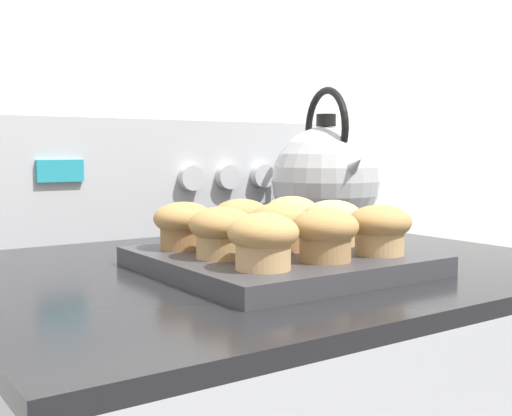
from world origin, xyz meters
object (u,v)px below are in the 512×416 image
(muffin_r0_c2, at_px, (380,228))
(muffin_r1_c1, at_px, (279,225))
(muffin_pan, at_px, (279,261))
(muffin_r2_c0, at_px, (183,224))
(muffin_r2_c2, at_px, (292,216))
(tea_kettle, at_px, (326,179))
(muffin_r0_c1, at_px, (325,233))
(muffin_r2_c1, at_px, (241,220))
(muffin_r1_c0, at_px, (221,231))
(muffin_r1_c2, at_px, (333,221))
(muffin_r0_c0, at_px, (263,239))

(muffin_r0_c2, bearing_deg, muffin_r1_c1, 131.98)
(muffin_pan, relative_size, muffin_r2_c0, 4.00)
(muffin_pan, xyz_separation_m, muffin_r1_c1, (0.00, 0.00, 0.04))
(muffin_r2_c2, height_order, tea_kettle, tea_kettle)
(muffin_pan, xyz_separation_m, muffin_r0_c1, (0.00, -0.08, 0.04))
(muffin_r2_c0, relative_size, muffin_r2_c1, 1.00)
(muffin_r0_c1, xyz_separation_m, tea_kettle, (0.25, 0.29, 0.04))
(muffin_r1_c1, bearing_deg, muffin_r0_c2, -48.02)
(muffin_r1_c0, height_order, muffin_r2_c2, same)
(muffin_r0_c2, height_order, muffin_r1_c2, same)
(muffin_r0_c0, relative_size, muffin_r1_c2, 1.00)
(muffin_r0_c1, relative_size, muffin_r0_c2, 1.00)
(muffin_r2_c1, bearing_deg, muffin_r1_c1, -87.64)
(muffin_pan, xyz_separation_m, tea_kettle, (0.25, 0.21, 0.08))
(muffin_r0_c1, xyz_separation_m, muffin_r1_c1, (0.00, 0.08, 0.00))
(muffin_r0_c2, xyz_separation_m, muffin_r2_c1, (-0.08, 0.16, 0.00))
(muffin_pan, xyz_separation_m, muffin_r1_c0, (-0.08, -0.00, 0.04))
(muffin_r1_c2, bearing_deg, muffin_r1_c0, -178.66)
(muffin_r1_c1, xyz_separation_m, muffin_r2_c2, (0.08, 0.08, 0.00))
(muffin_r0_c2, relative_size, muffin_r1_c1, 1.00)
(muffin_pan, xyz_separation_m, muffin_r2_c1, (-0.00, 0.08, 0.04))
(muffin_r0_c0, distance_m, muffin_r0_c1, 0.08)
(muffin_r0_c0, relative_size, muffin_r2_c2, 1.00)
(tea_kettle, bearing_deg, muffin_r2_c1, -152.71)
(muffin_r1_c2, height_order, muffin_r2_c2, same)
(muffin_r1_c1, bearing_deg, muffin_r1_c0, -176.17)
(muffin_r0_c1, distance_m, muffin_r0_c2, 0.08)
(muffin_r2_c1, relative_size, tea_kettle, 0.29)
(muffin_r1_c1, bearing_deg, muffin_r2_c0, 138.14)
(muffin_r1_c2, bearing_deg, muffin_r2_c0, 154.74)
(muffin_r0_c0, bearing_deg, muffin_r1_c0, 89.43)
(muffin_r0_c2, relative_size, tea_kettle, 0.29)
(muffin_r0_c1, relative_size, muffin_r2_c0, 1.00)
(muffin_r0_c2, bearing_deg, muffin_r0_c1, 178.44)
(muffin_r2_c0, bearing_deg, muffin_r0_c2, -44.94)
(muffin_r1_c0, relative_size, muffin_r2_c0, 1.00)
(tea_kettle, bearing_deg, muffin_pan, -140.13)
(muffin_r0_c2, distance_m, tea_kettle, 0.34)
(tea_kettle, bearing_deg, muffin_r2_c0, -158.73)
(muffin_r0_c0, distance_m, tea_kettle, 0.45)
(muffin_r0_c1, bearing_deg, muffin_r1_c2, 44.87)
(muffin_r1_c0, xyz_separation_m, muffin_r1_c2, (0.17, 0.00, 0.00))
(muffin_r0_c1, relative_size, muffin_r1_c1, 1.00)
(muffin_r0_c0, distance_m, muffin_r2_c2, 0.23)
(muffin_r0_c2, bearing_deg, muffin_r1_c2, 87.53)
(tea_kettle, bearing_deg, muffin_r2_c2, -143.02)
(muffin_r0_c0, xyz_separation_m, muffin_r2_c1, (0.08, 0.16, 0.00))
(muffin_r0_c1, bearing_deg, muffin_r0_c2, -1.56)
(muffin_r1_c2, relative_size, muffin_r2_c2, 1.00)
(muffin_r1_c1, distance_m, tea_kettle, 0.33)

